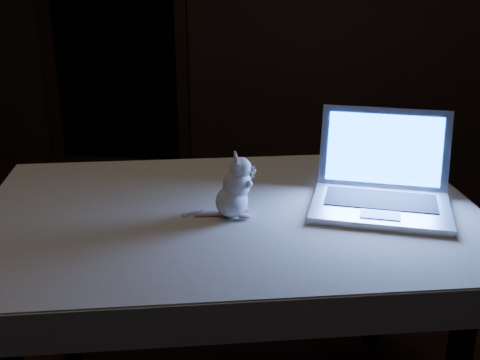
# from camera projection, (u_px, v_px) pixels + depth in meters

# --- Properties ---
(doorway) EXTENTS (1.06, 0.36, 2.13)m
(doorway) POSITION_uv_depth(u_px,v_px,m) (113.00, 13.00, 4.21)
(doorway) COLOR black
(doorway) RESTS_ON back_wall
(table) EXTENTS (1.54, 1.17, 0.73)m
(table) POSITION_uv_depth(u_px,v_px,m) (233.00, 318.00, 1.91)
(table) COLOR black
(table) RESTS_ON floor
(tablecloth) EXTENTS (1.60, 1.18, 0.10)m
(tablecloth) POSITION_uv_depth(u_px,v_px,m) (258.00, 225.00, 1.81)
(tablecloth) COLOR beige
(tablecloth) RESTS_ON table
(laptop) EXTENTS (0.43, 0.39, 0.27)m
(laptop) POSITION_uv_depth(u_px,v_px,m) (384.00, 168.00, 1.73)
(laptop) COLOR silver
(laptop) RESTS_ON tablecloth
(plush_mouse) EXTENTS (0.15, 0.15, 0.19)m
(plush_mouse) POSITION_uv_depth(u_px,v_px,m) (232.00, 186.00, 1.71)
(plush_mouse) COLOR silver
(plush_mouse) RESTS_ON tablecloth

